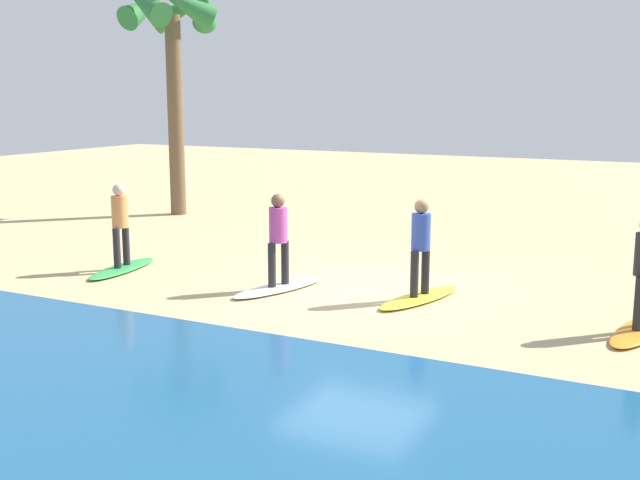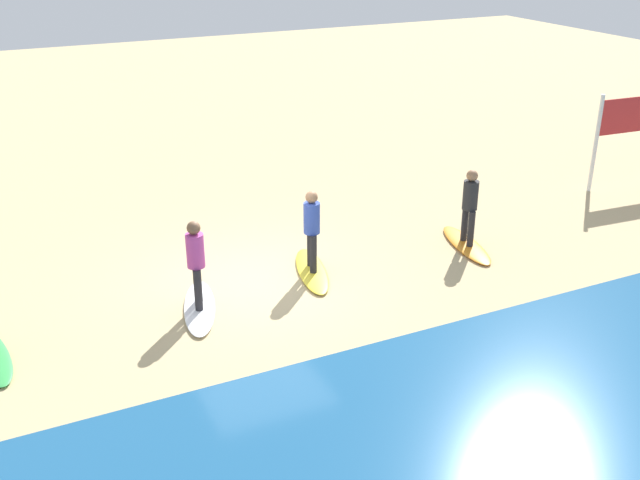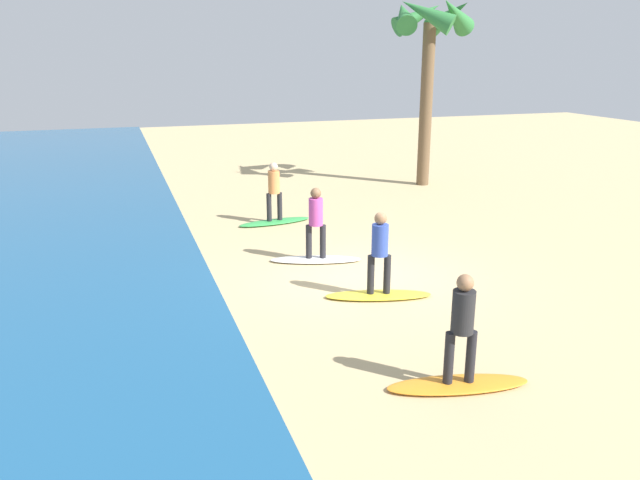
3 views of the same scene
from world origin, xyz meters
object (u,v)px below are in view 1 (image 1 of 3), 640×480
at_px(surfer_yellow, 421,240).
at_px(palm_tree, 173,28).
at_px(surfer_white, 278,233).
at_px(surfboard_white, 279,288).
at_px(surfboard_green, 123,268).
at_px(surfboard_orange, 640,330).
at_px(surfboard_yellow, 419,298).
at_px(surfer_green, 120,219).

height_order(surfer_yellow, palm_tree, palm_tree).
height_order(surfer_yellow, surfer_white, same).
distance_m(surfboard_white, surfboard_green, 3.53).
bearing_deg(surfer_white, surfer_yellow, -168.96).
bearing_deg(surfer_yellow, surfboard_orange, 175.17).
height_order(surfboard_yellow, palm_tree, palm_tree).
relative_size(surfboard_green, palm_tree, 0.32).
height_order(surfboard_orange, surfboard_green, same).
bearing_deg(surfboard_green, palm_tree, -158.96).
bearing_deg(surfer_white, surfer_green, 0.99).
relative_size(surfboard_orange, palm_tree, 0.32).
relative_size(surfboard_white, surfer_white, 1.28).
distance_m(surfer_white, surfer_green, 3.53).
bearing_deg(surfer_green, surfboard_green, -90.00).
bearing_deg(surfer_green, surfboard_yellow, -174.83).
xyz_separation_m(surfboard_orange, surfboard_yellow, (3.52, -0.30, 0.00)).
distance_m(surfer_white, surfboard_green, 3.67).
xyz_separation_m(surfboard_orange, surfer_green, (9.53, 0.25, 0.99)).
bearing_deg(palm_tree, surfboard_white, 137.72).
distance_m(surfboard_orange, surfboard_white, 6.00).
distance_m(surfboard_yellow, surfer_green, 6.12).
xyz_separation_m(surfboard_white, surfboard_green, (3.53, 0.06, 0.00)).
relative_size(surfboard_yellow, palm_tree, 0.32).
relative_size(surfer_yellow, surfer_white, 1.00).
relative_size(surfboard_orange, surfboard_green, 1.00).
relative_size(surfer_white, surfer_green, 1.00).
xyz_separation_m(surfboard_white, palm_tree, (7.04, -6.40, 5.19)).
relative_size(surfboard_white, palm_tree, 0.32).
distance_m(surfer_yellow, surfer_green, 6.03).
height_order(surfboard_yellow, surfer_yellow, surfer_yellow).
distance_m(surfboard_orange, surfboard_green, 9.54).
xyz_separation_m(surfboard_yellow, surfer_white, (2.48, 0.48, 0.99)).
distance_m(surfer_white, palm_tree, 10.40).
bearing_deg(surfboard_white, surfboard_yellow, 117.83).
distance_m(surfboard_orange, surfer_yellow, 3.67).
distance_m(surfboard_yellow, surfer_white, 2.71).
distance_m(surfboard_white, palm_tree, 10.84).
bearing_deg(surfboard_yellow, surfer_green, -69.59).
distance_m(surfboard_white, surfer_green, 3.67).
relative_size(surfboard_yellow, surfer_yellow, 1.28).
xyz_separation_m(surfboard_yellow, surfer_green, (6.01, 0.54, 0.99)).
height_order(surfboard_white, palm_tree, palm_tree).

